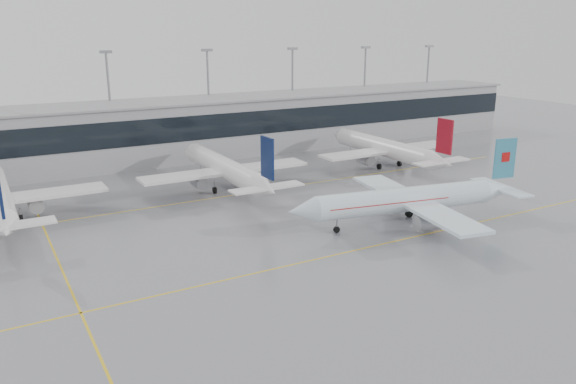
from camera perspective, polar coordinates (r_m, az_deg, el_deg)
ground at (r=69.43m, az=4.92°, el=-6.36°), size 320.00×320.00×0.00m
taxi_line_main at (r=69.43m, az=4.92°, el=-6.36°), size 120.00×0.25×0.01m
taxi_line_north at (r=94.25m, az=-5.41°, el=-0.29°), size 120.00×0.25×0.01m
taxi_line_cross at (r=72.98m, az=-22.35°, el=-6.43°), size 0.25×60.00×0.01m
terminal at (r=122.15m, az=-11.72°, el=6.10°), size 180.00×15.00×12.00m
terminal_glass at (r=114.83m, az=-10.57°, el=6.30°), size 180.00×0.20×5.00m
terminal_roof at (r=121.27m, az=-11.88°, el=8.99°), size 182.00×16.00×0.40m
light_masts at (r=126.83m, az=-12.77°, el=9.75°), size 156.40×1.00×22.60m
air_canada_jet at (r=80.80m, az=12.53°, el=-0.73°), size 36.17×29.18×11.36m
parked_jet_c at (r=96.57m, az=-6.37°, el=2.36°), size 29.64×36.96×11.72m
parked_jet_d at (r=114.53m, az=9.96°, el=4.38°), size 29.64×36.96×11.72m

